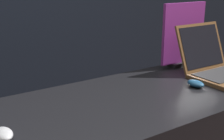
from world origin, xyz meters
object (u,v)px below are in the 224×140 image
laptop_back (216,65)px  promo_stand_back (183,36)px  mouse_back (196,84)px  mouse_front (3,134)px

laptop_back → promo_stand_back: (0.00, 0.25, 0.12)m
laptop_back → promo_stand_back: bearing=90.0°
laptop_back → promo_stand_back: promo_stand_back is taller
mouse_back → promo_stand_back: promo_stand_back is taller
promo_stand_back → laptop_back: bearing=-90.0°
mouse_back → promo_stand_back: size_ratio=0.25×
mouse_front → promo_stand_back: bearing=14.8°
mouse_front → promo_stand_back: 1.24m
mouse_front → promo_stand_back: size_ratio=0.26×
mouse_back → promo_stand_back: 0.43m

